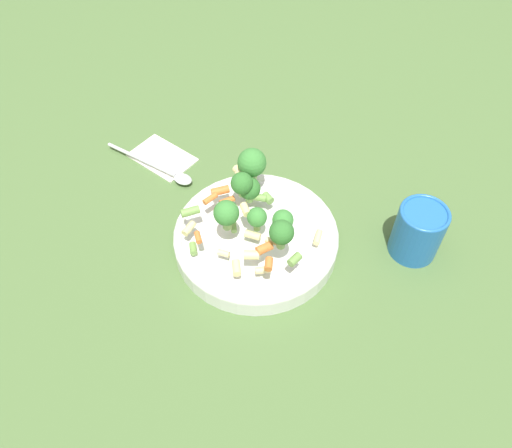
# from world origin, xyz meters

# --- Properties ---
(ground_plane) EXTENTS (3.00, 3.00, 0.00)m
(ground_plane) POSITION_xyz_m (0.00, 0.00, 0.00)
(ground_plane) COLOR #4C6B38
(bowl) EXTENTS (0.27, 0.27, 0.04)m
(bowl) POSITION_xyz_m (0.00, 0.00, 0.02)
(bowl) COLOR white
(bowl) RESTS_ON ground_plane
(pasta_salad) EXTENTS (0.23, 0.22, 0.09)m
(pasta_salad) POSITION_xyz_m (-0.02, -0.00, 0.09)
(pasta_salad) COLOR #8CB766
(pasta_salad) RESTS_ON bowl
(cup) EXTENTS (0.08, 0.08, 0.09)m
(cup) POSITION_xyz_m (0.06, 0.25, 0.05)
(cup) COLOR #2366B2
(cup) RESTS_ON ground_plane
(napkin) EXTENTS (0.14, 0.14, 0.01)m
(napkin) POSITION_xyz_m (-0.24, -0.14, 0.00)
(napkin) COLOR white
(napkin) RESTS_ON ground_plane
(spoon) EXTENTS (0.15, 0.16, 0.01)m
(spoon) POSITION_xyz_m (-0.19, -0.14, 0.01)
(spoon) COLOR silver
(spoon) RESTS_ON napkin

